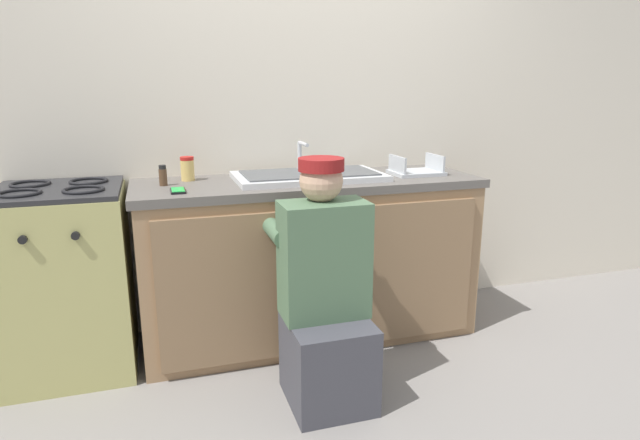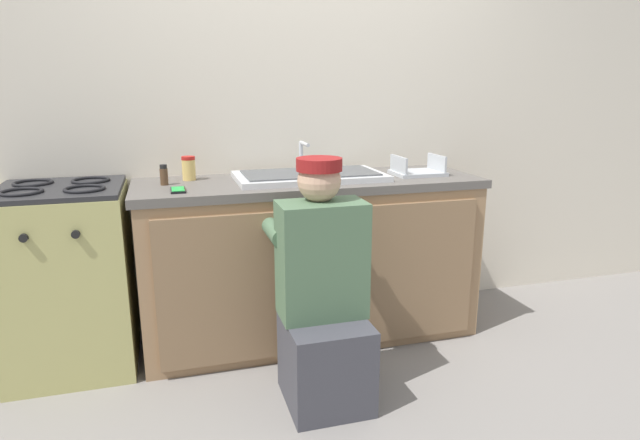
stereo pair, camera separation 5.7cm
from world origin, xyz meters
TOP-DOWN VIEW (x-y plane):
  - ground_plane at (0.00, 0.00)m, footprint 12.00×12.00m
  - back_wall at (0.00, 0.65)m, footprint 6.00×0.10m
  - counter_cabinet at (0.00, 0.29)m, footprint 1.83×0.62m
  - countertop at (0.00, 0.30)m, footprint 1.87×0.62m
  - sink_double_basin at (0.00, 0.30)m, footprint 0.80×0.44m
  - stove_range at (-1.25, 0.30)m, footprint 0.59×0.62m
  - plumber_person at (-0.12, -0.35)m, footprint 0.42×0.61m
  - cell_phone at (-0.70, 0.15)m, footprint 0.07×0.14m
  - dish_rack_tray at (0.63, 0.27)m, footprint 0.28×0.22m
  - spice_bottle_pepper at (-0.76, 0.34)m, footprint 0.04×0.04m
  - condiment_jar at (-0.63, 0.45)m, footprint 0.07×0.07m

SIDE VIEW (x-z plane):
  - ground_plane at x=0.00m, z-range 0.00..0.00m
  - counter_cabinet at x=0.00m, z-range 0.00..0.86m
  - plumber_person at x=-0.12m, z-range -0.09..1.01m
  - stove_range at x=-1.25m, z-range 0.00..0.94m
  - countertop at x=0.00m, z-range 0.86..0.91m
  - cell_phone at x=-0.70m, z-range 0.91..0.92m
  - sink_double_basin at x=0.00m, z-range 0.83..1.02m
  - dish_rack_tray at x=0.63m, z-range 0.88..0.99m
  - spice_bottle_pepper at x=-0.76m, z-range 0.91..1.01m
  - condiment_jar at x=-0.63m, z-range 0.91..1.04m
  - back_wall at x=0.00m, z-range 0.00..2.50m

